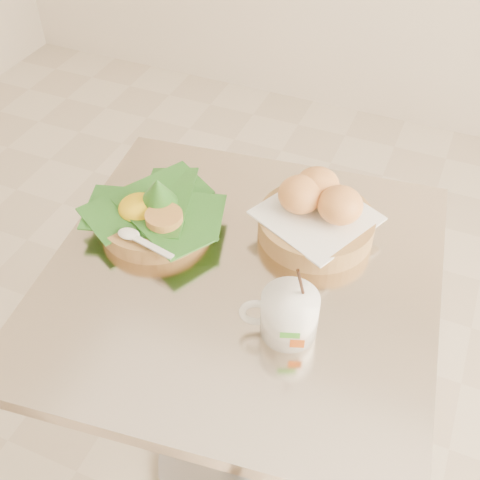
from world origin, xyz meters
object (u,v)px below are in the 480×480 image
at_px(rice_basket, 154,213).
at_px(bread_basket, 317,213).
at_px(cafe_table, 242,346).
at_px(coffee_mug, 288,314).

relative_size(rice_basket, bread_basket, 1.07).
height_order(cafe_table, rice_basket, rice_basket).
xyz_separation_m(rice_basket, coffee_mug, (0.32, -0.14, 0.01)).
distance_m(cafe_table, rice_basket, 0.33).
bearing_deg(rice_basket, coffee_mug, -23.36).
bearing_deg(cafe_table, bread_basket, 61.14).
bearing_deg(cafe_table, coffee_mug, -37.37).
bearing_deg(rice_basket, bread_basket, 20.62).
distance_m(rice_basket, bread_basket, 0.31).
distance_m(rice_basket, coffee_mug, 0.35).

